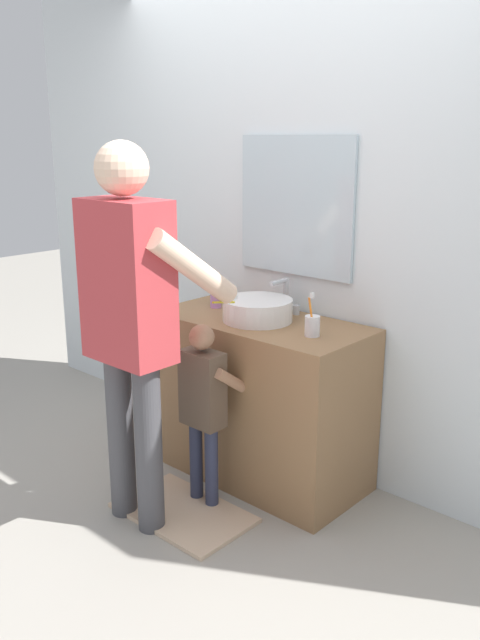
# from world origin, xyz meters

# --- Properties ---
(ground_plane) EXTENTS (14.00, 14.00, 0.00)m
(ground_plane) POSITION_xyz_m (0.00, 0.00, 0.00)
(ground_plane) COLOR #9E998E
(back_wall) EXTENTS (4.40, 0.10, 2.70)m
(back_wall) POSITION_xyz_m (0.00, 0.62, 1.35)
(back_wall) COLOR silver
(back_wall) RESTS_ON ground
(vanity_cabinet) EXTENTS (1.11, 0.54, 0.85)m
(vanity_cabinet) POSITION_xyz_m (0.00, 0.30, 0.42)
(vanity_cabinet) COLOR olive
(vanity_cabinet) RESTS_ON ground
(sink_basin) EXTENTS (0.35, 0.35, 0.11)m
(sink_basin) POSITION_xyz_m (0.00, 0.28, 0.90)
(sink_basin) COLOR white
(sink_basin) RESTS_ON vanity_cabinet
(faucet) EXTENTS (0.18, 0.14, 0.18)m
(faucet) POSITION_xyz_m (0.00, 0.49, 0.93)
(faucet) COLOR #B7BABF
(faucet) RESTS_ON vanity_cabinet
(toothbrush_cup) EXTENTS (0.07, 0.07, 0.21)m
(toothbrush_cup) POSITION_xyz_m (0.36, 0.25, 0.90)
(toothbrush_cup) COLOR silver
(toothbrush_cup) RESTS_ON vanity_cabinet
(soap_bottle) EXTENTS (0.06, 0.06, 0.16)m
(soap_bottle) POSITION_xyz_m (-0.34, 0.33, 0.91)
(soap_bottle) COLOR #B27FC6
(soap_bottle) RESTS_ON vanity_cabinet
(bath_mat) EXTENTS (0.64, 0.40, 0.02)m
(bath_mat) POSITION_xyz_m (0.00, -0.25, 0.01)
(bath_mat) COLOR #CCAD8E
(bath_mat) RESTS_ON ground
(child_toddler) EXTENTS (0.28, 0.28, 0.91)m
(child_toddler) POSITION_xyz_m (0.00, -0.10, 0.54)
(child_toddler) COLOR #2D334C
(child_toddler) RESTS_ON ground
(adult_parent) EXTENTS (0.53, 0.56, 1.72)m
(adult_parent) POSITION_xyz_m (-0.13, -0.40, 1.03)
(adult_parent) COLOR #47474C
(adult_parent) RESTS_ON ground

